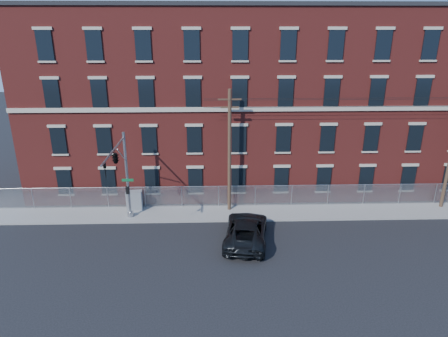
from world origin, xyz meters
The scene contains 8 objects.
ground centered at (0.00, 0.00, 0.00)m, with size 140.00×140.00×0.00m, color black.
sidewalk centered at (12.00, 5.00, 0.06)m, with size 65.00×3.00×0.12m, color gray.
mill_building centered at (12.00, 13.93, 8.15)m, with size 55.30×14.32×16.30m.
chain_link_fence centered at (12.00, 6.30, 1.06)m, with size 59.06×0.06×1.85m.
traffic_signal_mast centered at (-6.00, 2.18, 5.39)m, with size 0.90×6.75×7.00m.
utility_pole_near centered at (2.00, 5.60, 5.34)m, with size 1.80×0.28×10.00m.
pickup_truck centered at (2.99, 0.56, 0.86)m, with size 2.85×6.19×1.72m, color black.
utility_cabinet centered at (-5.88, 5.85, 0.93)m, with size 1.30×0.65×1.63m, color slate.
Camera 1 is at (0.67, -24.69, 14.66)m, focal length 32.07 mm.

